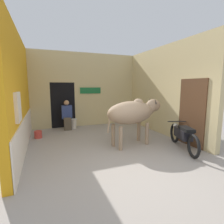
% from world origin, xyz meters
% --- Properties ---
extents(ground_plane, '(30.00, 30.00, 0.00)m').
position_xyz_m(ground_plane, '(0.00, 0.00, 0.00)').
color(ground_plane, '#9E9389').
extents(wall_left_shopfront, '(0.25, 4.81, 3.34)m').
position_xyz_m(wall_left_shopfront, '(-2.48, 2.39, 1.61)').
color(wall_left_shopfront, orange).
rests_on(wall_left_shopfront, ground_plane).
extents(wall_back_with_doorway, '(4.79, 0.93, 3.34)m').
position_xyz_m(wall_back_with_doorway, '(-0.36, 5.06, 1.44)').
color(wall_back_with_doorway, '#D1BC84').
rests_on(wall_back_with_doorway, ground_plane).
extents(wall_right_with_door, '(0.22, 4.81, 3.34)m').
position_xyz_m(wall_right_with_door, '(2.48, 2.35, 1.65)').
color(wall_right_with_door, '#D1BC84').
rests_on(wall_right_with_door, ground_plane).
extents(cow, '(2.10, 1.01, 1.46)m').
position_xyz_m(cow, '(0.75, 1.59, 1.04)').
color(cow, tan).
rests_on(cow, ground_plane).
extents(motorcycle_near, '(0.81, 1.82, 0.75)m').
position_xyz_m(motorcycle_near, '(1.91, 0.68, 0.42)').
color(motorcycle_near, black).
rests_on(motorcycle_near, ground_plane).
extents(shopkeeper_seated, '(0.42, 0.34, 1.26)m').
position_xyz_m(shopkeeper_seated, '(-0.95, 4.32, 0.66)').
color(shopkeeper_seated, brown).
rests_on(shopkeeper_seated, ground_plane).
extents(plastic_stool, '(0.31, 0.31, 0.43)m').
position_xyz_m(plastic_stool, '(-0.67, 4.36, 0.23)').
color(plastic_stool, beige).
rests_on(plastic_stool, ground_plane).
extents(bucket, '(0.26, 0.26, 0.26)m').
position_xyz_m(bucket, '(-2.09, 3.45, 0.13)').
color(bucket, '#C63D33').
rests_on(bucket, ground_plane).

